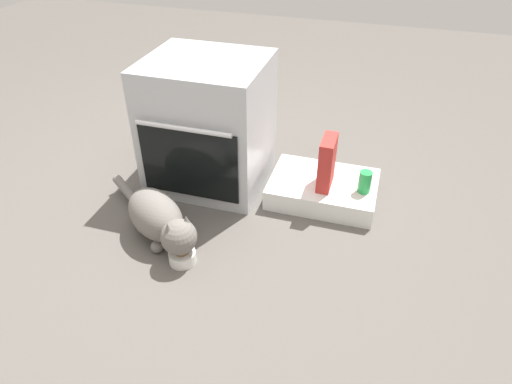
{
  "coord_description": "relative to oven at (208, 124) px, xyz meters",
  "views": [
    {
      "loc": [
        0.9,
        -1.61,
        1.53
      ],
      "look_at": [
        0.38,
        0.09,
        0.25
      ],
      "focal_mm": 32.33,
      "sensor_mm": 36.0,
      "label": 1
    }
  ],
  "objects": [
    {
      "name": "cereal_box",
      "position": [
        0.67,
        -0.05,
        -0.1
      ],
      "size": [
        0.07,
        0.18,
        0.28
      ],
      "primitive_type": "cube",
      "color": "#B72D28",
      "rests_on": "pantry_cabinet"
    },
    {
      "name": "ground",
      "position": [
        0.01,
        -0.49,
        -0.36
      ],
      "size": [
        8.0,
        8.0,
        0.0
      ],
      "primitive_type": "plane",
      "color": "#56514C"
    },
    {
      "name": "soda_can",
      "position": [
        0.88,
        -0.05,
        -0.18
      ],
      "size": [
        0.07,
        0.07,
        0.12
      ],
      "primitive_type": "cylinder",
      "color": "green",
      "rests_on": "pantry_cabinet"
    },
    {
      "name": "food_bowl",
      "position": [
        0.13,
        -0.7,
        -0.32
      ],
      "size": [
        0.13,
        0.13,
        0.08
      ],
      "color": "white",
      "rests_on": "ground"
    },
    {
      "name": "cat",
      "position": [
        -0.04,
        -0.58,
        -0.23
      ],
      "size": [
        0.67,
        0.52,
        0.24
      ],
      "rotation": [
        0.0,
        0.0,
        -0.62
      ],
      "color": "slate",
      "rests_on": "ground"
    },
    {
      "name": "oven",
      "position": [
        0.0,
        0.0,
        0.0
      ],
      "size": [
        0.62,
        0.61,
        0.71
      ],
      "color": "#B7BABF",
      "rests_on": "ground"
    },
    {
      "name": "pantry_cabinet",
      "position": [
        0.66,
        -0.01,
        -0.3
      ],
      "size": [
        0.57,
        0.41,
        0.12
      ],
      "primitive_type": "cube",
      "color": "white",
      "rests_on": "ground"
    }
  ]
}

